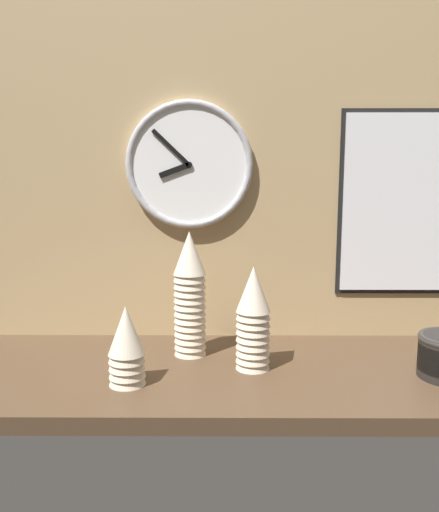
{
  "coord_description": "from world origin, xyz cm",
  "views": [
    {
      "loc": [
        -2.19,
        -129.42,
        50.25
      ],
      "look_at": [
        -2.96,
        4.0,
        27.49
      ],
      "focal_mm": 38.0,
      "sensor_mm": 36.0,
      "label": 1
    }
  ],
  "objects_px": {
    "cup_stack_center": "(190,294)",
    "menu_board": "(420,203)",
    "cup_stack_center_right": "(253,318)",
    "wall_clock": "(189,165)",
    "cup_stack_center_left": "(126,345)"
  },
  "relations": [
    {
      "from": "cup_stack_center_left",
      "to": "cup_stack_center",
      "type": "bearing_deg",
      "value": 56.34
    },
    {
      "from": "cup_stack_center_left",
      "to": "wall_clock",
      "type": "height_order",
      "value": "wall_clock"
    },
    {
      "from": "cup_stack_center",
      "to": "cup_stack_center_left",
      "type": "distance_m",
      "value": 0.25
    },
    {
      "from": "cup_stack_center_right",
      "to": "menu_board",
      "type": "height_order",
      "value": "menu_board"
    },
    {
      "from": "menu_board",
      "to": "cup_stack_center",
      "type": "bearing_deg",
      "value": -166.43
    },
    {
      "from": "cup_stack_center",
      "to": "menu_board",
      "type": "height_order",
      "value": "menu_board"
    },
    {
      "from": "wall_clock",
      "to": "menu_board",
      "type": "bearing_deg",
      "value": 0.78
    },
    {
      "from": "cup_stack_center",
      "to": "menu_board",
      "type": "bearing_deg",
      "value": 13.57
    },
    {
      "from": "wall_clock",
      "to": "cup_stack_center_right",
      "type": "bearing_deg",
      "value": -55.6
    },
    {
      "from": "cup_stack_center_right",
      "to": "menu_board",
      "type": "bearing_deg",
      "value": 27.85
    },
    {
      "from": "cup_stack_center",
      "to": "cup_stack_center_right",
      "type": "distance_m",
      "value": 0.19
    },
    {
      "from": "cup_stack_center_left",
      "to": "cup_stack_center_right",
      "type": "distance_m",
      "value": 0.31
    },
    {
      "from": "cup_stack_center_right",
      "to": "wall_clock",
      "type": "height_order",
      "value": "wall_clock"
    },
    {
      "from": "menu_board",
      "to": "cup_stack_center_left",
      "type": "bearing_deg",
      "value": -155.42
    },
    {
      "from": "cup_stack_center",
      "to": "wall_clock",
      "type": "height_order",
      "value": "wall_clock"
    }
  ]
}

